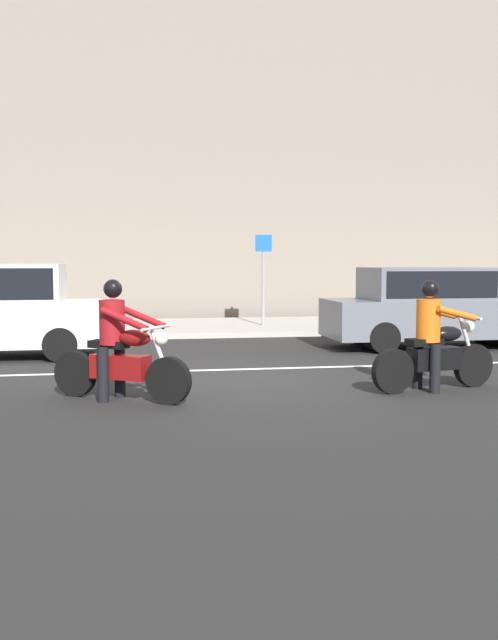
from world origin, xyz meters
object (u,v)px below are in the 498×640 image
(motorcycle_with_rider_orange_stripe, at_px, (434,345))
(parked_hatchback_white, at_px, (0,309))
(parked_sedan_slate_gray, at_px, (432,306))
(motorcycle_with_rider_crimson, at_px, (119,351))
(street_sign_post, at_px, (263,270))

(motorcycle_with_rider_orange_stripe, distance_m, parked_hatchback_white, 8.17)
(motorcycle_with_rider_orange_stripe, xyz_separation_m, parked_sedan_slate_gray, (2.10, 4.73, 0.24))
(motorcycle_with_rider_orange_stripe, bearing_deg, motorcycle_with_rider_crimson, 179.82)
(motorcycle_with_rider_crimson, height_order, parked_sedan_slate_gray, parked_sedan_slate_gray)
(motorcycle_with_rider_orange_stripe, height_order, parked_hatchback_white, parked_hatchback_white)
(motorcycle_with_rider_orange_stripe, relative_size, parked_sedan_slate_gray, 0.43)
(parked_hatchback_white, bearing_deg, parked_sedan_slate_gray, 0.95)
(parked_hatchback_white, relative_size, street_sign_post, 1.56)
(motorcycle_with_rider_orange_stripe, bearing_deg, parked_sedan_slate_gray, 66.05)
(parked_hatchback_white, bearing_deg, motorcycle_with_rider_crimson, -63.19)
(motorcycle_with_rider_crimson, height_order, parked_hatchback_white, parked_hatchback_white)
(parked_hatchback_white, relative_size, parked_sedan_slate_gray, 0.80)
(parked_hatchback_white, xyz_separation_m, parked_sedan_slate_gray, (8.86, 0.15, -0.05))
(motorcycle_with_rider_crimson, xyz_separation_m, street_sign_post, (3.66, 8.92, 0.96))
(motorcycle_with_rider_orange_stripe, relative_size, parked_hatchback_white, 0.53)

